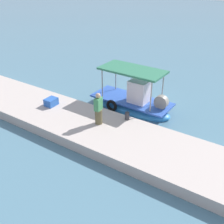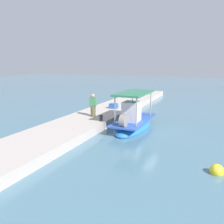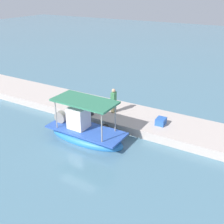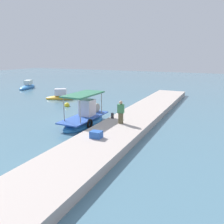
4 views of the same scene
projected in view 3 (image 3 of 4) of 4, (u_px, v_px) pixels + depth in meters
name	position (u px, v px, depth m)	size (l,w,h in m)	color
ground_plane	(85.00, 142.00, 16.75)	(120.00, 120.00, 0.00)	slate
dock_quay	(116.00, 114.00, 19.70)	(36.00, 3.61, 0.55)	#BCAEA5
main_fishing_boat	(85.00, 132.00, 16.97)	(5.19, 2.08, 2.94)	#2977BF
fisherman_near_bollard	(114.00, 102.00, 19.11)	(0.44, 0.52, 1.73)	brown
mooring_bollard	(92.00, 112.00, 18.89)	(0.24, 0.24, 0.43)	#2D2D33
cargo_crate	(161.00, 121.00, 17.59)	(0.71, 0.57, 0.43)	#2A5CB6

